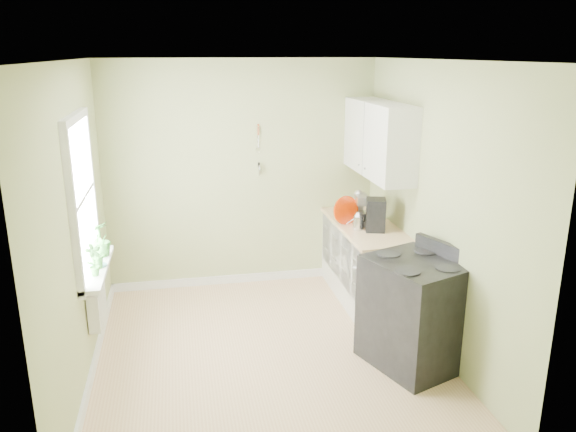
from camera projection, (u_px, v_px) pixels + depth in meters
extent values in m
cube|color=tan|center=(268.00, 355.00, 5.34)|extent=(3.20, 3.60, 0.02)
cube|color=white|center=(265.00, 59.00, 4.57)|extent=(3.20, 3.60, 0.02)
cube|color=#B4BC80|center=(242.00, 176.00, 6.66)|extent=(3.20, 0.02, 2.70)
cube|color=#B4BC80|center=(75.00, 229.00, 4.65)|extent=(0.02, 3.60, 2.70)
cube|color=#B4BC80|center=(436.00, 209.00, 5.26)|extent=(0.02, 3.60, 2.70)
cube|color=white|center=(366.00, 264.00, 6.40)|extent=(0.60, 1.60, 0.87)
cube|color=beige|center=(366.00, 226.00, 6.27)|extent=(0.64, 1.60, 0.04)
cube|color=white|center=(379.00, 139.00, 6.12)|extent=(0.35, 1.40, 0.80)
cube|color=white|center=(80.00, 197.00, 4.88)|extent=(0.02, 1.00, 1.30)
cube|color=white|center=(74.00, 118.00, 4.69)|extent=(0.06, 1.14, 0.07)
cube|color=white|center=(91.00, 270.00, 5.08)|extent=(0.06, 1.14, 0.07)
cube|color=white|center=(83.00, 197.00, 4.88)|extent=(0.04, 1.00, 0.04)
cube|color=white|center=(97.00, 268.00, 5.08)|extent=(0.18, 1.14, 0.04)
cube|color=white|center=(97.00, 304.00, 5.12)|extent=(0.12, 0.50, 0.35)
cylinder|color=beige|center=(258.00, 131.00, 6.52)|extent=(0.02, 0.02, 0.10)
cylinder|color=silver|center=(258.00, 141.00, 6.55)|extent=(0.01, 0.01, 0.16)
cylinder|color=silver|center=(259.00, 170.00, 6.65)|extent=(0.01, 0.14, 0.14)
cube|color=black|center=(414.00, 314.00, 5.07)|extent=(0.94, 1.01, 0.97)
cube|color=black|center=(417.00, 263.00, 4.93)|extent=(0.94, 1.01, 0.03)
cube|color=black|center=(451.00, 253.00, 4.97)|extent=(0.35, 0.79, 0.15)
cylinder|color=#B2B2B7|center=(378.00, 279.00, 4.89)|extent=(0.26, 0.63, 0.02)
cube|color=red|center=(373.00, 294.00, 5.05)|extent=(0.10, 0.23, 0.41)
cube|color=#B2B2B7|center=(361.00, 221.00, 6.28)|extent=(0.23, 0.30, 0.07)
cube|color=#B2B2B7|center=(358.00, 207.00, 6.35)|extent=(0.12, 0.09, 0.20)
cube|color=#B2B2B7|center=(361.00, 199.00, 6.23)|extent=(0.17, 0.29, 0.09)
sphere|color=#B2B2B7|center=(359.00, 195.00, 6.31)|extent=(0.11, 0.11, 0.11)
cylinder|color=silver|center=(363.00, 217.00, 6.21)|extent=(0.15, 0.15, 0.13)
cylinder|color=silver|center=(358.00, 223.00, 6.06)|extent=(0.11, 0.11, 0.15)
cone|color=silver|center=(358.00, 214.00, 6.04)|extent=(0.11, 0.11, 0.04)
cylinder|color=silver|center=(351.00, 221.00, 6.04)|extent=(0.11, 0.01, 0.08)
cube|color=black|center=(376.00, 215.00, 6.01)|extent=(0.25, 0.27, 0.35)
cylinder|color=black|center=(373.00, 224.00, 6.03)|extent=(0.11, 0.11, 0.12)
cylinder|color=#C02900|center=(346.00, 210.00, 6.23)|extent=(0.32, 0.16, 0.32)
cylinder|color=beige|center=(349.00, 220.00, 6.33)|extent=(0.07, 0.07, 0.07)
cylinder|color=#C02900|center=(349.00, 216.00, 6.32)|extent=(0.07, 0.07, 0.01)
imported|color=#307229|center=(93.00, 260.00, 4.82)|extent=(0.18, 0.18, 0.29)
imported|color=#307229|center=(96.00, 253.00, 5.01)|extent=(0.15, 0.18, 0.27)
imported|color=#307229|center=(100.00, 239.00, 5.29)|extent=(0.26, 0.26, 0.33)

